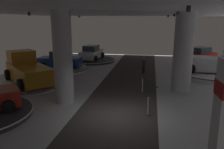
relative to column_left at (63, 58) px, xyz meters
name	(u,v)px	position (x,y,z in m)	size (l,w,h in m)	color
ground	(116,116)	(3.44, -1.55, -2.77)	(24.00, 44.00, 0.06)	#B2B2B7
ceiling_with_spotlights	(116,7)	(3.44, -1.55, 2.80)	(24.00, 44.00, 0.39)	silver
column_left	(63,58)	(0.00, 0.00, 0.00)	(1.14, 1.14, 5.50)	#ADADB2
column_right	(183,53)	(7.34, 3.52, 0.00)	(1.33, 1.33, 5.50)	#ADADB2
display_platform_mid_left	(30,84)	(-4.02, 2.87, -2.61)	(5.68, 5.68, 0.24)	silver
pickup_truck_mid_left	(27,70)	(-4.26, 3.09, -1.57)	(5.32, 5.14, 2.30)	#B77519
display_platform_far_left	(60,69)	(-3.93, 8.62, -2.62)	(5.66, 5.66, 0.24)	silver
display_car_far_left	(60,60)	(-3.90, 8.62, -1.75)	(4.32, 2.42, 1.71)	navy
display_platform_deep_left	(92,60)	(-2.07, 14.03, -2.60)	(5.79, 5.79, 0.26)	#333338
display_car_deep_left	(92,53)	(-2.08, 14.00, -1.72)	(2.47, 4.34, 1.71)	silver
display_platform_far_right	(212,74)	(10.64, 8.42, -2.54)	(6.00, 6.00, 0.38)	silver
pickup_truck_far_right	(217,62)	(10.96, 8.37, -1.44)	(5.57, 3.33, 2.30)	silver
display_platform_deep_right	(198,63)	(10.49, 13.81, -2.58)	(4.80, 4.80, 0.30)	#B7B7BC
display_car_deep_right	(199,56)	(10.51, 13.83, -1.68)	(4.30, 4.18, 1.71)	red
visitor_walking_near	(144,64)	(4.50, 8.35, -1.84)	(0.32, 0.32, 1.59)	black
stanchion_a	(148,108)	(5.12, -1.19, -2.38)	(0.28, 0.28, 1.01)	#333338
stanchion_b	(157,83)	(5.68, 4.04, -2.38)	(0.28, 0.28, 1.01)	#333338
stanchion_c	(142,87)	(4.66, 2.73, -2.38)	(0.28, 0.28, 1.01)	#333338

